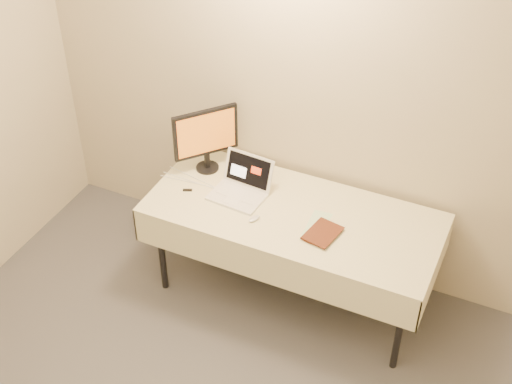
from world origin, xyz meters
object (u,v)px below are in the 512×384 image
at_px(laptop, 242,186).
at_px(table, 293,220).
at_px(book, 311,215).
at_px(monitor, 206,135).

bearing_deg(laptop, table, -2.15).
bearing_deg(laptop, book, -11.32).
relative_size(table, monitor, 4.06).
relative_size(monitor, book, 1.95).
xyz_separation_m(table, laptop, (-0.38, 0.04, 0.12)).
xyz_separation_m(table, book, (0.16, -0.11, 0.18)).
bearing_deg(book, monitor, 172.06).
distance_m(table, monitor, 0.80).
height_order(laptop, book, book).
bearing_deg(monitor, laptop, -73.26).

